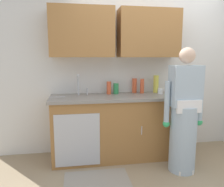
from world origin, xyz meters
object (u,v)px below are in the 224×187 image
at_px(sponge, 169,95).
at_px(bottle_soap, 116,89).
at_px(sink, 82,98).
at_px(bottle_water_tall, 134,86).
at_px(knife_on_counter, 57,97).
at_px(person_at_sink, 184,120).
at_px(bottle_dish_liquid, 142,86).
at_px(cup_by_sink, 160,91).
at_px(bottle_cleaner_spray, 109,88).
at_px(bottle_water_short, 156,84).

bearing_deg(sponge, bottle_soap, 154.96).
relative_size(sink, bottle_water_tall, 2.20).
bearing_deg(knife_on_counter, bottle_soap, 9.82).
bearing_deg(person_at_sink, bottle_water_tall, 119.31).
bearing_deg(bottle_dish_liquid, cup_by_sink, -22.12).
height_order(bottle_cleaner_spray, bottle_water_tall, bottle_water_tall).
bearing_deg(bottle_water_tall, sink, -164.98).
relative_size(sink, sponge, 4.55).
relative_size(person_at_sink, cup_by_sink, 18.98).
relative_size(person_at_sink, sponge, 14.73).
distance_m(sink, bottle_water_tall, 0.88).
distance_m(bottle_water_short, knife_on_counter, 1.55).
relative_size(sink, cup_by_sink, 5.86).
height_order(bottle_cleaner_spray, sponge, bottle_cleaner_spray).
relative_size(bottle_dish_liquid, bottle_water_tall, 1.00).
distance_m(bottle_water_short, bottle_water_tall, 0.35).
xyz_separation_m(bottle_cleaner_spray, bottle_water_tall, (0.42, 0.07, 0.02)).
xyz_separation_m(bottle_dish_liquid, cup_by_sink, (0.26, -0.10, -0.07)).
xyz_separation_m(person_at_sink, cup_by_sink, (-0.08, 0.63, 0.29)).
distance_m(bottle_soap, bottle_dish_liquid, 0.42).
bearing_deg(knife_on_counter, bottle_dish_liquid, 6.44).
distance_m(bottle_water_short, bottle_dish_liquid, 0.24).
bearing_deg(bottle_water_tall, sponge, -43.38).
distance_m(bottle_cleaner_spray, cup_by_sink, 0.79).
relative_size(bottle_dish_liquid, bottle_cleaner_spray, 1.17).
bearing_deg(bottle_water_short, bottle_water_tall, 172.81).
xyz_separation_m(bottle_cleaner_spray, cup_by_sink, (0.79, -0.10, -0.05)).
height_order(person_at_sink, bottle_dish_liquid, person_at_sink).
relative_size(bottle_water_tall, sponge, 2.07).
distance_m(sink, bottle_dish_liquid, 0.97).
bearing_deg(sink, knife_on_counter, 175.30).
bearing_deg(bottle_cleaner_spray, person_at_sink, -40.17).
bearing_deg(bottle_soap, person_at_sink, -44.59).
bearing_deg(bottle_water_short, bottle_dish_liquid, -175.04).
height_order(bottle_soap, bottle_cleaner_spray, bottle_cleaner_spray).
bearing_deg(sponge, bottle_dish_liquid, 133.13).
distance_m(person_at_sink, bottle_water_tall, 0.99).
relative_size(sink, bottle_water_short, 1.81).
relative_size(bottle_soap, bottle_water_short, 0.59).
xyz_separation_m(bottle_soap, knife_on_counter, (-0.88, -0.14, -0.08)).
xyz_separation_m(sink, bottle_soap, (0.53, 0.17, 0.10)).
relative_size(bottle_water_short, bottle_dish_liquid, 1.22).
relative_size(bottle_soap, cup_by_sink, 1.90).
bearing_deg(person_at_sink, bottle_water_short, 98.11).
bearing_deg(bottle_water_tall, knife_on_counter, -170.61).
xyz_separation_m(bottle_dish_liquid, bottle_cleaner_spray, (-0.53, -0.00, -0.02)).
distance_m(bottle_soap, knife_on_counter, 0.90).
bearing_deg(bottle_cleaner_spray, sink, -159.16).
relative_size(bottle_soap, bottle_dish_liquid, 0.72).
bearing_deg(bottle_dish_liquid, bottle_cleaner_spray, -179.77).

